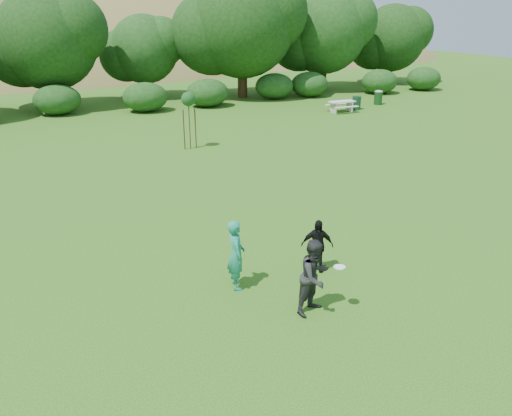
{
  "coord_description": "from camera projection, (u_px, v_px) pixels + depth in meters",
  "views": [
    {
      "loc": [
        -5.61,
        -9.53,
        6.57
      ],
      "look_at": [
        0.0,
        3.0,
        1.1
      ],
      "focal_mm": 35.0,
      "sensor_mm": 36.0,
      "label": 1
    }
  ],
  "objects": [
    {
      "name": "ground",
      "position": [
        304.0,
        288.0,
        12.64
      ],
      "size": [
        120.0,
        120.0,
        0.0
      ],
      "primitive_type": "plane",
      "color": "#19470C",
      "rests_on": "ground"
    },
    {
      "name": "player_teal",
      "position": [
        236.0,
        255.0,
        12.38
      ],
      "size": [
        0.55,
        0.74,
        1.83
      ],
      "primitive_type": "imported",
      "rotation": [
        0.0,
        0.0,
        1.38
      ],
      "color": "#1C8068",
      "rests_on": "ground"
    },
    {
      "name": "player_grey",
      "position": [
        315.0,
        277.0,
        11.36
      ],
      "size": [
        1.07,
        0.96,
        1.81
      ],
      "primitive_type": "imported",
      "rotation": [
        0.0,
        0.0,
        0.37
      ],
      "color": "#252628",
      "rests_on": "ground"
    },
    {
      "name": "player_black",
      "position": [
        317.0,
        246.0,
        13.25
      ],
      "size": [
        0.93,
        0.69,
        1.47
      ],
      "primitive_type": "imported",
      "rotation": [
        0.0,
        0.0,
        -0.44
      ],
      "color": "black",
      "rests_on": "ground"
    },
    {
      "name": "trash_can_near",
      "position": [
        356.0,
        103.0,
        35.13
      ],
      "size": [
        0.6,
        0.6,
        0.9
      ],
      "primitive_type": "cylinder",
      "color": "#153A23",
      "rests_on": "ground"
    },
    {
      "name": "frisbee",
      "position": [
        340.0,
        267.0,
        11.25
      ],
      "size": [
        0.27,
        0.27,
        0.04
      ],
      "color": "white",
      "rests_on": "ground"
    },
    {
      "name": "sapling",
      "position": [
        188.0,
        101.0,
        24.45
      ],
      "size": [
        0.7,
        0.7,
        2.85
      ],
      "color": "#3A2B16",
      "rests_on": "ground"
    },
    {
      "name": "picnic_table",
      "position": [
        342.0,
        105.0,
        34.18
      ],
      "size": [
        1.8,
        1.48,
        0.76
      ],
      "color": "beige",
      "rests_on": "ground"
    },
    {
      "name": "trash_can_lidded",
      "position": [
        378.0,
        97.0,
        36.94
      ],
      "size": [
        0.6,
        0.6,
        1.05
      ],
      "color": "#163D19",
      "rests_on": "ground"
    },
    {
      "name": "hillside",
      "position": [
        75.0,
        142.0,
        74.91
      ],
      "size": [
        150.0,
        72.0,
        52.0
      ],
      "color": "olive",
      "rests_on": "ground"
    },
    {
      "name": "tree_row",
      "position": [
        153.0,
        35.0,
        36.39
      ],
      "size": [
        53.92,
        10.38,
        9.62
      ],
      "color": "#3A2616",
      "rests_on": "ground"
    }
  ]
}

